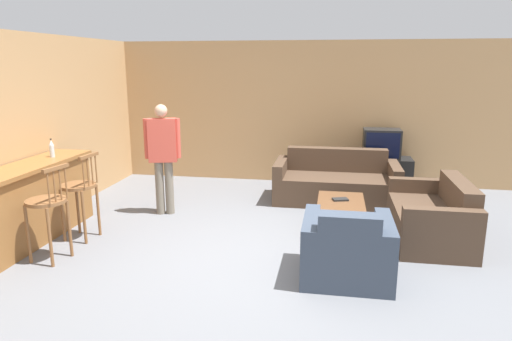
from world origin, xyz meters
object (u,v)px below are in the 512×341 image
at_px(loveseat_right, 433,218).
at_px(tv, 382,143).
at_px(armchair_near, 347,251).
at_px(coffee_table, 341,206).
at_px(book_on_table, 340,199).
at_px(couch_far, 336,183).
at_px(bottle, 52,149).
at_px(tv_unit, 380,174).
at_px(bar_chair_near, 48,208).
at_px(person_by_window, 163,153).
at_px(bar_chair_mid, 80,192).

distance_m(loveseat_right, tv, 2.41).
xyz_separation_m(armchair_near, coffee_table, (-0.05, 1.40, 0.04)).
distance_m(tv, book_on_table, 2.23).
distance_m(couch_far, tv, 1.22).
bearing_deg(bottle, tv, 30.57).
distance_m(couch_far, tv_unit, 1.10).
xyz_separation_m(armchair_near, tv, (0.65, 3.57, 0.54)).
xyz_separation_m(bar_chair_near, person_by_window, (0.68, 1.80, 0.31)).
relative_size(loveseat_right, tv_unit, 1.42).
relative_size(bottle, person_by_window, 0.15).
bearing_deg(tv, armchair_near, -100.28).
xyz_separation_m(tv_unit, tv, (0.00, -0.00, 0.54)).
xyz_separation_m(tv, person_by_window, (-3.27, -1.88, 0.09)).
distance_m(couch_far, person_by_window, 2.81).
xyz_separation_m(armchair_near, loveseat_right, (1.09, 1.26, -0.01)).
xyz_separation_m(bottle, person_by_window, (1.24, 0.79, -0.17)).
height_order(book_on_table, person_by_window, person_by_window).
relative_size(bar_chair_near, armchair_near, 1.21).
distance_m(loveseat_right, person_by_window, 3.80).
xyz_separation_m(coffee_table, person_by_window, (-2.57, 0.28, 0.59)).
bearing_deg(armchair_near, bottle, 166.91).
relative_size(bar_chair_mid, couch_far, 0.57).
bearing_deg(bar_chair_near, bottle, 119.07).
xyz_separation_m(coffee_table, book_on_table, (-0.01, 0.10, 0.07)).
xyz_separation_m(loveseat_right, coffee_table, (-1.14, 0.14, 0.05)).
bearing_deg(loveseat_right, bottle, -175.86).
bearing_deg(couch_far, coffee_table, -87.34).
bearing_deg(loveseat_right, bar_chair_mid, -170.90).
bearing_deg(person_by_window, bar_chair_near, -110.69).
bearing_deg(bar_chair_near, loveseat_right, 17.34).
distance_m(armchair_near, book_on_table, 1.50).
height_order(tv, book_on_table, tv).
height_order(bar_chair_mid, armchair_near, bar_chair_mid).
height_order(armchair_near, coffee_table, armchair_near).
relative_size(couch_far, book_on_table, 8.55).
height_order(couch_far, armchair_near, couch_far).
height_order(coffee_table, person_by_window, person_by_window).
relative_size(armchair_near, tv_unit, 0.85).
bearing_deg(bar_chair_mid, tv_unit, 37.36).
height_order(loveseat_right, book_on_table, loveseat_right).
distance_m(bar_chair_near, loveseat_right, 4.62).
bearing_deg(loveseat_right, bar_chair_near, -162.66).
distance_m(bar_chair_mid, loveseat_right, 4.47).
height_order(couch_far, person_by_window, person_by_window).
bearing_deg(tv, couch_far, -134.04).
relative_size(bar_chair_mid, tv_unit, 1.03).
height_order(loveseat_right, bottle, bottle).
bearing_deg(book_on_table, bar_chair_near, -153.56).
bearing_deg(bottle, tv_unit, 30.60).
height_order(loveseat_right, tv_unit, loveseat_right).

